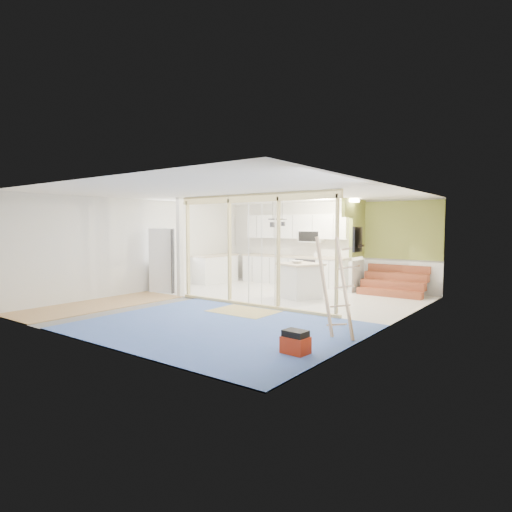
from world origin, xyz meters
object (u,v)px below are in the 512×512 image
Objects in this scene: island at (301,281)px; toolbox at (295,343)px; fridge at (168,260)px; ladder at (337,287)px.

toolbox is (2.40, -4.18, -0.28)m from island.
toolbox is (6.08, -3.00, -0.73)m from fridge.
fridge is 1.46× the size of island.
island is at bearing -5.85° from fridge.
fridge is 6.42m from ladder.
island reaches higher than toolbox.
fridge is at bearing 157.68° from toolbox.
toolbox is at bearing -36.17° from island.
fridge is 4.56× the size of toolbox.
toolbox is at bearing -82.24° from ladder.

